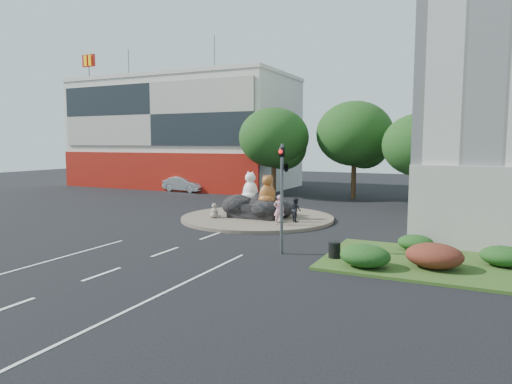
% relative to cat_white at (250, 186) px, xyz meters
% --- Properties ---
extents(ground, '(120.00, 120.00, 0.00)m').
position_rel_cat_white_xyz_m(ground, '(0.73, -10.44, -2.13)').
color(ground, black).
rests_on(ground, ground).
extents(roundabout_island, '(10.00, 10.00, 0.20)m').
position_rel_cat_white_xyz_m(roundabout_island, '(0.73, -0.44, -2.03)').
color(roundabout_island, brown).
rests_on(roundabout_island, ground).
extents(rock_plinth, '(3.20, 2.60, 0.90)m').
position_rel_cat_white_xyz_m(rock_plinth, '(0.73, -0.44, -1.48)').
color(rock_plinth, black).
rests_on(rock_plinth, roundabout_island).
extents(shophouse_block, '(25.20, 12.30, 17.40)m').
position_rel_cat_white_xyz_m(shophouse_block, '(-17.27, 17.48, 4.05)').
color(shophouse_block, silver).
rests_on(shophouse_block, ground).
extents(grass_verge, '(10.00, 6.00, 0.12)m').
position_rel_cat_white_xyz_m(grass_verge, '(12.73, -7.44, -2.07)').
color(grass_verge, '#2A4717').
rests_on(grass_verge, ground).
extents(tree_left, '(6.46, 6.46, 8.27)m').
position_rel_cat_white_xyz_m(tree_left, '(-3.20, 11.63, 3.11)').
color(tree_left, '#382314').
rests_on(tree_left, ground).
extents(tree_mid, '(6.84, 6.84, 8.76)m').
position_rel_cat_white_xyz_m(tree_mid, '(3.80, 13.63, 3.42)').
color(tree_mid, '#382314').
rests_on(tree_mid, ground).
extents(tree_right, '(5.70, 5.70, 7.30)m').
position_rel_cat_white_xyz_m(tree_right, '(9.80, 9.63, 2.50)').
color(tree_right, '#382314').
rests_on(tree_right, ground).
extents(hedge_near_green, '(2.00, 1.60, 0.90)m').
position_rel_cat_white_xyz_m(hedge_near_green, '(9.73, -9.44, -1.56)').
color(hedge_near_green, '#113611').
rests_on(hedge_near_green, grass_verge).
extents(hedge_red, '(2.20, 1.76, 0.99)m').
position_rel_cat_white_xyz_m(hedge_red, '(12.23, -8.44, -1.52)').
color(hedge_red, '#491613').
rests_on(hedge_red, grass_verge).
extents(hedge_mid_green, '(1.80, 1.44, 0.81)m').
position_rel_cat_white_xyz_m(hedge_mid_green, '(14.73, -6.94, -1.61)').
color(hedge_mid_green, '#113611').
rests_on(hedge_mid_green, grass_verge).
extents(hedge_back_green, '(1.60, 1.28, 0.72)m').
position_rel_cat_white_xyz_m(hedge_back_green, '(11.23, -5.64, -1.65)').
color(hedge_back_green, '#113611').
rests_on(hedge_back_green, grass_verge).
extents(traffic_light, '(0.44, 1.24, 5.00)m').
position_rel_cat_white_xyz_m(traffic_light, '(5.83, -8.44, 1.49)').
color(traffic_light, '#595B60').
rests_on(traffic_light, ground).
extents(street_lamp, '(2.34, 0.22, 8.06)m').
position_rel_cat_white_xyz_m(street_lamp, '(13.55, -2.44, 2.42)').
color(street_lamp, '#595B60').
rests_on(street_lamp, ground).
extents(cat_white, '(1.51, 1.41, 2.07)m').
position_rel_cat_white_xyz_m(cat_white, '(0.00, 0.00, 0.00)').
color(cat_white, white).
rests_on(cat_white, rock_plinth).
extents(cat_tabby, '(1.56, 1.51, 1.98)m').
position_rel_cat_white_xyz_m(cat_tabby, '(1.65, -0.88, -0.04)').
color(cat_tabby, '#B66E25').
rests_on(cat_tabby, rock_plinth).
extents(kitten_calico, '(0.69, 0.63, 0.98)m').
position_rel_cat_white_xyz_m(kitten_calico, '(-1.59, -2.07, -1.44)').
color(kitten_calico, silver).
rests_on(kitten_calico, roundabout_island).
extents(kitten_white, '(0.61, 0.56, 0.87)m').
position_rel_cat_white_xyz_m(kitten_white, '(2.92, -1.90, -1.50)').
color(kitten_white, silver).
rests_on(kitten_white, roundabout_island).
extents(pedestrian_pink, '(0.78, 0.71, 1.79)m').
position_rel_cat_white_xyz_m(pedestrian_pink, '(3.21, -2.67, -1.04)').
color(pedestrian_pink, pink).
rests_on(pedestrian_pink, roundabout_island).
extents(pedestrian_dark, '(0.92, 0.91, 1.50)m').
position_rel_cat_white_xyz_m(pedestrian_dark, '(3.72, -1.22, -1.18)').
color(pedestrian_dark, black).
rests_on(pedestrian_dark, roundabout_island).
extents(parked_car, '(4.90, 2.16, 1.56)m').
position_rel_cat_white_xyz_m(parked_car, '(-13.38, 11.81, -1.35)').
color(parked_car, '#A3A6AB').
rests_on(parked_car, ground).
extents(litter_bin, '(0.67, 0.67, 0.68)m').
position_rel_cat_white_xyz_m(litter_bin, '(8.23, -8.54, -1.67)').
color(litter_bin, black).
rests_on(litter_bin, grass_verge).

